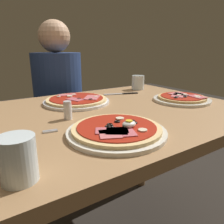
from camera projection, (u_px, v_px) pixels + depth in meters
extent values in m
cube|color=#9E754C|center=(115.00, 113.00, 0.92)|extent=(1.10, 0.84, 0.04)
cylinder|color=brown|center=(142.00, 141.00, 1.57)|extent=(0.07, 0.07, 0.72)
cylinder|color=silver|center=(117.00, 132.00, 0.65)|extent=(0.30, 0.30, 0.01)
cylinder|color=#E5C17F|center=(117.00, 128.00, 0.64)|extent=(0.27, 0.27, 0.01)
cylinder|color=#A82314|center=(117.00, 126.00, 0.64)|extent=(0.24, 0.24, 0.00)
torus|color=black|center=(117.00, 121.00, 0.68)|extent=(0.02, 0.02, 0.00)
torus|color=black|center=(108.00, 127.00, 0.63)|extent=(0.02, 0.02, 0.00)
torus|color=black|center=(132.00, 121.00, 0.68)|extent=(0.02, 0.02, 0.00)
torus|color=black|center=(134.00, 123.00, 0.66)|extent=(0.02, 0.02, 0.00)
torus|color=black|center=(111.00, 126.00, 0.63)|extent=(0.02, 0.02, 0.00)
torus|color=black|center=(110.00, 125.00, 0.65)|extent=(0.02, 0.02, 0.00)
cube|color=#D16B70|center=(117.00, 131.00, 0.60)|extent=(0.08, 0.08, 0.00)
cube|color=#D16B70|center=(110.00, 134.00, 0.58)|extent=(0.08, 0.08, 0.00)
cube|color=#C65B66|center=(127.00, 132.00, 0.60)|extent=(0.06, 0.08, 0.00)
cube|color=#C65B66|center=(112.00, 131.00, 0.60)|extent=(0.10, 0.09, 0.00)
cylinder|color=beige|center=(120.00, 118.00, 0.71)|extent=(0.03, 0.03, 0.00)
cylinder|color=beige|center=(143.00, 130.00, 0.60)|extent=(0.03, 0.03, 0.00)
ellipsoid|color=white|center=(129.00, 124.00, 0.63)|extent=(0.04, 0.03, 0.02)
cylinder|color=yellow|center=(129.00, 121.00, 0.62)|extent=(0.02, 0.02, 0.00)
cylinder|color=silver|center=(182.00, 100.00, 1.05)|extent=(0.27, 0.27, 0.01)
cylinder|color=tan|center=(182.00, 97.00, 1.05)|extent=(0.23, 0.23, 0.01)
cylinder|color=#A82314|center=(182.00, 96.00, 1.05)|extent=(0.20, 0.20, 0.00)
torus|color=black|center=(176.00, 98.00, 1.00)|extent=(0.02, 0.02, 0.00)
torus|color=black|center=(177.00, 97.00, 1.02)|extent=(0.02, 0.02, 0.00)
torus|color=black|center=(186.00, 96.00, 1.04)|extent=(0.02, 0.02, 0.00)
torus|color=black|center=(183.00, 95.00, 1.06)|extent=(0.02, 0.02, 0.00)
torus|color=black|center=(185.00, 97.00, 1.02)|extent=(0.02, 0.02, 0.00)
torus|color=black|center=(176.00, 93.00, 1.11)|extent=(0.02, 0.02, 0.00)
cube|color=#D16B70|center=(178.00, 96.00, 1.04)|extent=(0.10, 0.09, 0.00)
cube|color=#C65B66|center=(197.00, 97.00, 1.02)|extent=(0.06, 0.09, 0.00)
cube|color=#D16B70|center=(177.00, 94.00, 1.09)|extent=(0.09, 0.06, 0.00)
cube|color=#D16B70|center=(182.00, 95.00, 1.07)|extent=(0.06, 0.08, 0.00)
cylinder|color=beige|center=(185.00, 94.00, 1.07)|extent=(0.02, 0.02, 0.00)
cylinder|color=beige|center=(197.00, 96.00, 1.03)|extent=(0.03, 0.03, 0.00)
cylinder|color=beige|center=(198.00, 97.00, 1.01)|extent=(0.02, 0.02, 0.00)
cylinder|color=beige|center=(179.00, 95.00, 1.06)|extent=(0.02, 0.02, 0.00)
cylinder|color=white|center=(77.00, 102.00, 1.01)|extent=(0.31, 0.31, 0.01)
cylinder|color=#E5C17F|center=(77.00, 99.00, 1.01)|extent=(0.28, 0.28, 0.01)
cylinder|color=#A82314|center=(77.00, 98.00, 1.01)|extent=(0.25, 0.25, 0.00)
torus|color=black|center=(69.00, 102.00, 0.93)|extent=(0.02, 0.02, 0.00)
torus|color=black|center=(79.00, 99.00, 0.98)|extent=(0.02, 0.02, 0.00)
torus|color=black|center=(91.00, 99.00, 0.97)|extent=(0.02, 0.02, 0.00)
cube|color=#D16B70|center=(92.00, 97.00, 1.01)|extent=(0.11, 0.11, 0.00)
cube|color=#D16B70|center=(67.00, 95.00, 1.06)|extent=(0.09, 0.07, 0.00)
cube|color=#C65B66|center=(75.00, 99.00, 0.97)|extent=(0.07, 0.09, 0.00)
cylinder|color=beige|center=(70.00, 96.00, 1.03)|extent=(0.03, 0.03, 0.00)
cylinder|color=beige|center=(74.00, 94.00, 1.07)|extent=(0.02, 0.02, 0.00)
cylinder|color=beige|center=(96.00, 97.00, 1.02)|extent=(0.02, 0.02, 0.00)
cylinder|color=beige|center=(59.00, 97.00, 1.02)|extent=(0.02, 0.02, 0.00)
cylinder|color=silver|center=(138.00, 82.00, 1.34)|extent=(0.08, 0.08, 0.09)
cylinder|color=silver|center=(138.00, 85.00, 1.34)|extent=(0.07, 0.07, 0.05)
cylinder|color=silver|center=(18.00, 159.00, 0.41)|extent=(0.07, 0.07, 0.09)
cylinder|color=silver|center=(20.00, 173.00, 0.42)|extent=(0.06, 0.06, 0.03)
cube|color=silver|center=(16.00, 136.00, 0.63)|extent=(0.08, 0.03, 0.00)
cube|color=silver|center=(50.00, 132.00, 0.66)|extent=(0.04, 0.01, 0.00)
cube|color=silver|center=(50.00, 131.00, 0.66)|extent=(0.04, 0.01, 0.00)
cube|color=silver|center=(50.00, 131.00, 0.66)|extent=(0.04, 0.01, 0.00)
cube|color=silver|center=(50.00, 130.00, 0.67)|extent=(0.04, 0.01, 0.00)
cube|color=silver|center=(114.00, 94.00, 1.20)|extent=(0.11, 0.06, 0.00)
cube|color=black|center=(130.00, 93.00, 1.22)|extent=(0.09, 0.05, 0.01)
cylinder|color=white|center=(68.00, 112.00, 0.78)|extent=(0.03, 0.03, 0.05)
cylinder|color=silver|center=(67.00, 103.00, 0.77)|extent=(0.03, 0.03, 0.01)
cylinder|color=black|center=(63.00, 157.00, 1.60)|extent=(0.29, 0.29, 0.46)
cylinder|color=navy|center=(58.00, 92.00, 1.46)|extent=(0.32, 0.32, 0.52)
sphere|color=tan|center=(54.00, 36.00, 1.36)|extent=(0.20, 0.20, 0.20)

